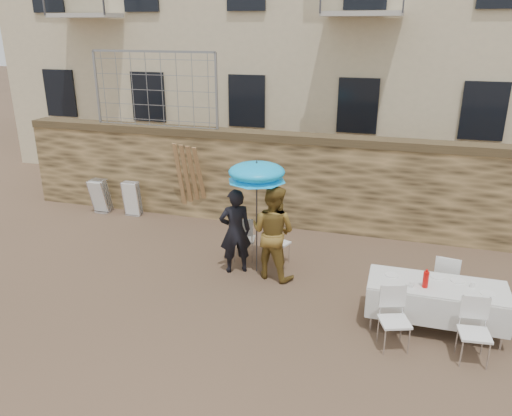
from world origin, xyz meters
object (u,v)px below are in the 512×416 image
(table_chair_front_left, at_px, (395,320))
(chair_stack_left, at_px, (103,194))
(soda_bottle, at_px, (426,280))
(woman_dress, at_px, (273,232))
(couple_chair_right, at_px, (277,242))
(couple_chair_left, at_px, (244,238))
(chair_stack_right, at_px, (134,197))
(banquet_table, at_px, (438,287))
(table_chair_front_right, at_px, (475,332))
(man_suit, at_px, (235,231))
(umbrella, at_px, (257,175))
(table_chair_back, at_px, (446,279))

(table_chair_front_left, xyz_separation_m, chair_stack_left, (-7.47, 3.95, -0.02))
(soda_bottle, bearing_deg, chair_stack_left, 156.95)
(woman_dress, height_order, table_chair_front_left, woman_dress)
(couple_chair_right, height_order, table_chair_front_left, same)
(couple_chair_left, height_order, chair_stack_right, couple_chair_left)
(banquet_table, bearing_deg, table_chair_front_left, -128.66)
(table_chair_front_right, distance_m, chair_stack_left, 9.44)
(man_suit, xyz_separation_m, banquet_table, (3.67, -0.96, -0.12))
(umbrella, xyz_separation_m, couple_chair_left, (-0.40, 0.45, -1.49))
(table_chair_front_left, height_order, table_chair_front_right, same)
(couple_chair_right, bearing_deg, chair_stack_right, -1.88)
(woman_dress, bearing_deg, umbrella, -0.95)
(table_chair_back, xyz_separation_m, chair_stack_left, (-8.27, 2.40, -0.02))
(table_chair_back, bearing_deg, man_suit, 5.81)
(woman_dress, xyz_separation_m, umbrella, (-0.35, 0.10, 1.05))
(couple_chair_left, distance_m, soda_bottle, 3.87)
(man_suit, bearing_deg, soda_bottle, 133.01)
(banquet_table, xyz_separation_m, table_chair_back, (0.20, 0.80, -0.25))
(soda_bottle, bearing_deg, table_chair_front_left, -123.69)
(soda_bottle, bearing_deg, table_chair_front_right, -40.60)
(table_chair_front_left, height_order, chair_stack_right, table_chair_front_left)
(table_chair_front_left, bearing_deg, soda_bottle, 36.43)
(chair_stack_right, bearing_deg, table_chair_front_right, -27.24)
(woman_dress, bearing_deg, table_chair_front_left, 158.58)
(table_chair_back, bearing_deg, table_chair_front_right, 109.13)
(couple_chair_right, bearing_deg, umbrella, 76.32)
(soda_bottle, bearing_deg, couple_chair_right, 149.06)
(couple_chair_right, height_order, chair_stack_right, couple_chair_right)
(umbrella, relative_size, chair_stack_left, 2.27)
(couple_chair_left, relative_size, soda_bottle, 3.69)
(table_chair_back, bearing_deg, banquet_table, 84.14)
(couple_chair_right, distance_m, table_chair_front_left, 3.27)
(couple_chair_right, relative_size, table_chair_back, 1.00)
(umbrella, relative_size, soda_bottle, 8.04)
(couple_chair_right, relative_size, table_chair_front_right, 1.00)
(woman_dress, relative_size, table_chair_back, 1.92)
(couple_chair_left, bearing_deg, banquet_table, 146.68)
(woman_dress, distance_m, banquet_table, 3.08)
(woman_dress, height_order, soda_bottle, woman_dress)
(umbrella, relative_size, table_chair_back, 2.18)
(couple_chair_right, relative_size, chair_stack_right, 1.04)
(umbrella, bearing_deg, chair_stack_left, 155.99)
(chair_stack_right, bearing_deg, table_chair_back, -18.03)
(banquet_table, bearing_deg, chair_stack_left, 158.38)
(chair_stack_right, bearing_deg, man_suit, -32.58)
(man_suit, relative_size, umbrella, 0.81)
(couple_chair_left, distance_m, banquet_table, 3.98)
(soda_bottle, relative_size, chair_stack_right, 0.28)
(couple_chair_right, distance_m, banquet_table, 3.34)
(woman_dress, xyz_separation_m, couple_chair_right, (-0.05, 0.55, -0.44))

